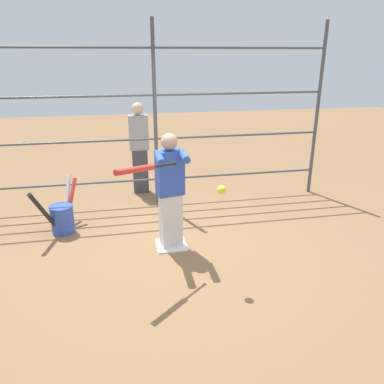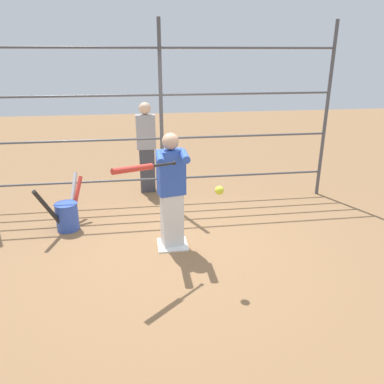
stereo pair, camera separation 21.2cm
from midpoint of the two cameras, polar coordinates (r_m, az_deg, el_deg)
ground_plane at (r=5.12m, az=-4.36°, el=-8.17°), size 24.00×24.00×0.00m
home_plate at (r=5.12m, az=-4.36°, el=-8.07°), size 0.40×0.40×0.02m
fence_backstop at (r=6.17m, az=-6.63°, el=11.24°), size 5.74×0.06×2.96m
batter at (r=4.77m, az=-4.60°, el=0.55°), size 0.39×0.57×1.54m
baseball_bat_swinging at (r=3.91m, az=-9.40°, el=3.50°), size 0.71×0.57×0.14m
softball_in_flight at (r=3.96m, az=3.00°, el=0.31°), size 0.10×0.10×0.10m
bat_bucket at (r=5.74m, az=-20.17°, el=-3.56°), size 0.57×1.02×0.75m
bystander_behind_fence at (r=6.86m, az=-8.92°, el=6.76°), size 0.34×0.21×1.65m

